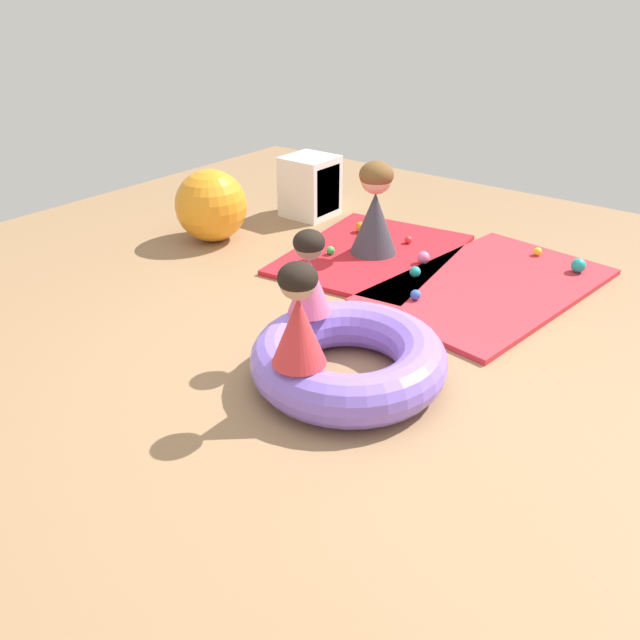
{
  "coord_description": "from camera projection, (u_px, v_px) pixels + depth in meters",
  "views": [
    {
      "loc": [
        -2.54,
        -1.81,
        2.0
      ],
      "look_at": [
        -0.07,
        0.1,
        0.32
      ],
      "focal_mm": 35.57,
      "sensor_mm": 36.0,
      "label": 1
    }
  ],
  "objects": [
    {
      "name": "play_ball_pink",
      "position": [
        423.0,
        258.0,
        4.93
      ],
      "size": [
        0.1,
        0.1,
        0.1
      ],
      "primitive_type": "sphere",
      "color": "pink",
      "rests_on": "gym_mat_center_rear"
    },
    {
      "name": "play_ball_red",
      "position": [
        408.0,
        240.0,
        5.32
      ],
      "size": [
        0.06,
        0.06,
        0.06
      ],
      "primitive_type": "sphere",
      "color": "red",
      "rests_on": "gym_mat_center_rear"
    },
    {
      "name": "exercise_ball_large",
      "position": [
        211.0,
        206.0,
        5.38
      ],
      "size": [
        0.61,
        0.61,
        0.61
      ],
      "primitive_type": "sphere",
      "color": "orange",
      "rests_on": "ground"
    },
    {
      "name": "child_in_pink",
      "position": [
        309.0,
        273.0,
        3.6
      ],
      "size": [
        0.28,
        0.28,
        0.5
      ],
      "rotation": [
        0.0,
        0.0,
        4.61
      ],
      "color": "#E5608E",
      "rests_on": "inflatable_cushion"
    },
    {
      "name": "storage_cube",
      "position": [
        312.0,
        187.0,
        5.96
      ],
      "size": [
        0.44,
        0.44,
        0.56
      ],
      "color": "white",
      "rests_on": "ground"
    },
    {
      "name": "play_ball_teal_second",
      "position": [
        578.0,
        265.0,
        4.79
      ],
      "size": [
        0.11,
        0.11,
        0.11
      ],
      "primitive_type": "sphere",
      "color": "teal",
      "rests_on": "gym_mat_near_right"
    },
    {
      "name": "play_ball_blue",
      "position": [
        416.0,
        295.0,
        4.38
      ],
      "size": [
        0.07,
        0.07,
        0.07
      ],
      "primitive_type": "sphere",
      "color": "blue",
      "rests_on": "gym_mat_near_right"
    },
    {
      "name": "play_ball_yellow",
      "position": [
        538.0,
        252.0,
        5.09
      ],
      "size": [
        0.07,
        0.07,
        0.07
      ],
      "primitive_type": "sphere",
      "color": "yellow",
      "rests_on": "gym_mat_near_right"
    },
    {
      "name": "inflatable_cushion",
      "position": [
        348.0,
        359.0,
        3.52
      ],
      "size": [
        1.1,
        1.1,
        0.28
      ],
      "primitive_type": "torus",
      "color": "#8466E0",
      "rests_on": "ground"
    },
    {
      "name": "adult_seated",
      "position": [
        375.0,
        209.0,
        5.0
      ],
      "size": [
        0.53,
        0.53,
        0.74
      ],
      "rotation": [
        0.0,
        0.0,
        0.98
      ],
      "color": "#383842",
      "rests_on": "gym_mat_center_rear"
    },
    {
      "name": "child_in_red",
      "position": [
        298.0,
        316.0,
        3.1
      ],
      "size": [
        0.34,
        0.34,
        0.55
      ],
      "rotation": [
        0.0,
        0.0,
        6.04
      ],
      "color": "red",
      "rests_on": "inflatable_cushion"
    },
    {
      "name": "ground_plane",
      "position": [
        340.0,
        368.0,
        3.7
      ],
      "size": [
        8.0,
        8.0,
        0.0
      ],
      "primitive_type": "plane",
      "color": "#93704C"
    },
    {
      "name": "play_ball_orange",
      "position": [
        361.0,
        227.0,
        5.55
      ],
      "size": [
        0.09,
        0.09,
        0.09
      ],
      "primitive_type": "sphere",
      "color": "orange",
      "rests_on": "gym_mat_center_rear"
    },
    {
      "name": "play_ball_teal",
      "position": [
        415.0,
        272.0,
        4.71
      ],
      "size": [
        0.08,
        0.08,
        0.08
      ],
      "primitive_type": "sphere",
      "color": "teal",
      "rests_on": "gym_mat_near_right"
    },
    {
      "name": "gym_mat_center_rear",
      "position": [
        373.0,
        254.0,
        5.18
      ],
      "size": [
        1.71,
        1.38,
        0.04
      ],
      "primitive_type": "cube",
      "rotation": [
        0.0,
        0.0,
        0.13
      ],
      "color": "red",
      "rests_on": "ground"
    },
    {
      "name": "play_ball_green",
      "position": [
        331.0,
        251.0,
        5.1
      ],
      "size": [
        0.07,
        0.07,
        0.07
      ],
      "primitive_type": "sphere",
      "color": "green",
      "rests_on": "gym_mat_center_rear"
    },
    {
      "name": "gym_mat_near_right",
      "position": [
        489.0,
        286.0,
        4.64
      ],
      "size": [
        2.01,
        1.39,
        0.04
      ],
      "primitive_type": "cube",
      "rotation": [
        0.0,
        0.0,
        -0.14
      ],
      "color": "red",
      "rests_on": "ground"
    }
  ]
}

